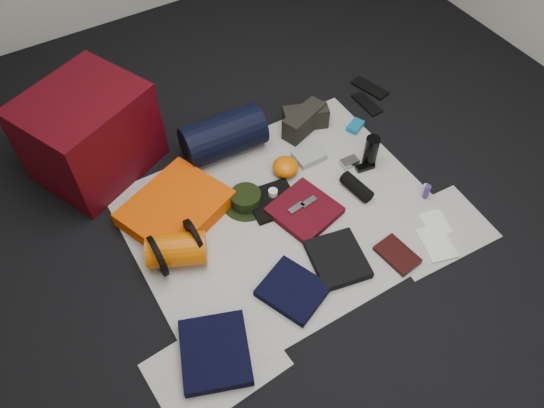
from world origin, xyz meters
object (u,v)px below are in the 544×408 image
navy_duffel (223,136)px  water_bottle (371,151)px  sleeping_pad (176,208)px  paperback_book (397,255)px  red_cabinet (89,134)px  stuff_sack (177,250)px  compact_camera (349,162)px

navy_duffel → water_bottle: bearing=-34.6°
navy_duffel → water_bottle: size_ratio=2.35×
sleeping_pad → navy_duffel: 0.54m
sleeping_pad → paperback_book: bearing=-44.4°
navy_duffel → paperback_book: navy_duffel is taller
sleeping_pad → navy_duffel: navy_duffel is taller
red_cabinet → navy_duffel: 0.75m
stuff_sack → paperback_book: 1.13m
compact_camera → stuff_sack: bearing=-172.6°
water_bottle → stuff_sack: bearing=-178.7°
compact_camera → navy_duffel: bearing=143.6°
sleeping_pad → water_bottle: (1.13, -0.25, 0.05)m
red_cabinet → compact_camera: (1.25, -0.76, -0.23)m
compact_camera → sleeping_pad: bearing=172.6°
stuff_sack → compact_camera: size_ratio=2.85×
navy_duffel → water_bottle: navy_duffel is taller
red_cabinet → sleeping_pad: red_cabinet is taller
stuff_sack → compact_camera: 1.14m
compact_camera → paperback_book: size_ratio=0.48×
sleeping_pad → paperback_book: 1.20m
red_cabinet → sleeping_pad: 0.64m
navy_duffel → paperback_book: bearing=-66.7°
red_cabinet → water_bottle: bearing=-55.1°
sleeping_pad → paperback_book: size_ratio=2.42×
compact_camera → paperback_book: (-0.16, -0.64, -0.01)m
navy_duffel → stuff_sack: bearing=-131.9°
sleeping_pad → compact_camera: size_ratio=5.07×
red_cabinet → sleeping_pad: size_ratio=1.19×
stuff_sack → water_bottle: size_ratio=1.44×
water_bottle → compact_camera: bearing=155.2°
stuff_sack → paperback_book: stuff_sack is taller
red_cabinet → paperback_book: size_ratio=2.88×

